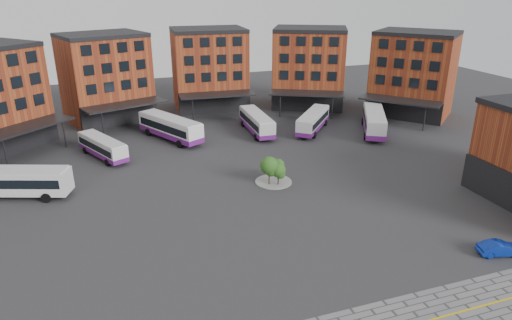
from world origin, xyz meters
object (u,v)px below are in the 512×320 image
object	(u,v)px
bus_e	(313,121)
bus_f	(374,121)
bus_a	(15,181)
bus_d	(256,122)
bus_b	(103,147)
bus_c	(170,127)
tree_island	(274,169)
blue_car	(500,248)

from	to	relation	value
bus_e	bus_f	world-z (taller)	bus_f
bus_a	bus_d	bearing A→B (deg)	-48.45
bus_b	bus_e	distance (m)	32.27
bus_a	bus_c	distance (m)	24.13
bus_d	tree_island	bearing A→B (deg)	-101.46
tree_island	bus_e	bearing A→B (deg)	52.17
tree_island	bus_d	xyz separation A→B (m)	(4.48, 19.28, -0.19)
bus_c	bus_d	xyz separation A→B (m)	(13.43, -1.10, -0.18)
bus_c	bus_d	bearing A→B (deg)	-32.10
bus_a	blue_car	bearing A→B (deg)	-102.89
bus_a	tree_island	bearing A→B (deg)	-82.43
blue_car	bus_f	bearing A→B (deg)	0.76
blue_car	bus_e	bearing A→B (deg)	15.21
bus_e	tree_island	bearing A→B (deg)	-87.01
bus_a	bus_e	size ratio (longest dim) A/B	1.21
bus_a	bus_c	xyz separation A→B (m)	(19.41, 14.33, -0.09)
tree_island	bus_e	size ratio (longest dim) A/B	0.44
tree_island	bus_b	size ratio (longest dim) A/B	0.44
bus_c	blue_car	distance (m)	46.67
bus_a	bus_f	size ratio (longest dim) A/B	0.97
bus_b	blue_car	xyz separation A→B (m)	(32.31, -36.28, -0.89)
bus_b	bus_c	size ratio (longest dim) A/B	0.81
bus_d	bus_f	distance (m)	18.58
bus_b	bus_f	world-z (taller)	bus_f
bus_c	bus_e	bearing A→B (deg)	-35.58
bus_a	bus_f	distance (m)	50.95
bus_f	blue_car	xyz separation A→B (m)	(-8.66, -33.88, -1.30)
blue_car	bus_b	bearing A→B (deg)	56.79
bus_f	bus_d	bearing A→B (deg)	-169.77
tree_island	blue_car	bearing A→B (deg)	-56.89
bus_d	bus_e	bearing A→B (deg)	-11.71
bus_b	bus_d	world-z (taller)	bus_d
bus_e	blue_car	world-z (taller)	bus_e
tree_island	bus_d	size ratio (longest dim) A/B	0.39
bus_f	bus_e	bearing A→B (deg)	-174.92
bus_d	bus_f	bearing A→B (deg)	-17.12
blue_car	bus_a	bearing A→B (deg)	72.60
bus_d	bus_e	world-z (taller)	bus_d
bus_c	bus_a	bearing A→B (deg)	-170.96
bus_d	blue_car	bearing A→B (deg)	-75.75
bus_b	bus_d	xyz separation A→B (m)	(23.37, 3.57, 0.19)
bus_b	bus_c	distance (m)	10.99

